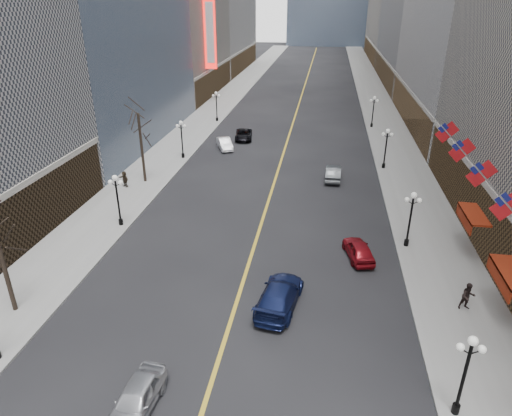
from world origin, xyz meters
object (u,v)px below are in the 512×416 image
(streetlamp_east_1, at_px, (411,214))
(car_nb_far, at_px, (244,135))
(streetlamp_east_0, at_px, (466,368))
(streetlamp_east_2, at_px, (386,144))
(car_nb_near, at_px, (136,399))
(car_sb_near, at_px, (279,295))
(streetlamp_west_2, at_px, (182,135))
(car_sb_mid, at_px, (359,250))
(car_sb_far, at_px, (333,173))
(streetlamp_west_1, at_px, (117,195))
(streetlamp_east_3, at_px, (373,108))
(car_nb_mid, at_px, (225,144))
(streetlamp_west_3, at_px, (216,103))

(streetlamp_east_1, relative_size, car_nb_far, 0.94)
(streetlamp_east_0, height_order, streetlamp_east_2, same)
(car_nb_near, xyz_separation_m, car_sb_near, (5.81, 9.02, 0.09))
(streetlamp_west_2, height_order, car_nb_far, streetlamp_west_2)
(car_nb_far, bearing_deg, car_sb_mid, -72.37)
(streetlamp_east_2, distance_m, car_sb_near, 28.53)
(streetlamp_east_1, relative_size, car_sb_far, 1.00)
(streetlamp_west_1, xyz_separation_m, car_nb_near, (8.74, -18.00, -2.17))
(car_sb_near, xyz_separation_m, car_sb_mid, (5.24, 6.74, -0.12))
(streetlamp_west_1, xyz_separation_m, car_sb_mid, (19.79, -2.23, -2.20))
(streetlamp_east_3, relative_size, car_nb_mid, 1.07)
(car_nb_near, height_order, car_sb_near, car_sb_near)
(streetlamp_east_3, height_order, streetlamp_west_1, same)
(streetlamp_east_2, xyz_separation_m, car_nb_far, (-17.79, 9.16, -2.24))
(streetlamp_east_1, bearing_deg, streetlamp_west_1, 180.00)
(streetlamp_east_2, bearing_deg, streetlamp_west_1, -142.67)
(streetlamp_east_2, xyz_separation_m, car_nb_near, (-14.86, -36.00, -2.17))
(streetlamp_west_3, height_order, car_nb_near, streetlamp_west_3)
(streetlamp_east_2, relative_size, car_sb_near, 0.80)
(streetlamp_east_1, height_order, streetlamp_west_2, same)
(streetlamp_west_1, relative_size, car_sb_near, 0.80)
(car_sb_near, bearing_deg, car_sb_far, -90.25)
(streetlamp_west_1, distance_m, car_nb_far, 27.86)
(streetlamp_west_1, relative_size, streetlamp_west_2, 1.00)
(streetlamp_east_1, distance_m, streetlamp_west_2, 29.68)
(streetlamp_east_1, distance_m, streetlamp_west_3, 43.05)
(car_sb_near, distance_m, car_sb_mid, 8.54)
(streetlamp_east_0, xyz_separation_m, streetlamp_west_2, (-23.60, 34.00, 0.00))
(streetlamp_east_0, bearing_deg, streetlamp_west_1, 145.86)
(streetlamp_west_1, bearing_deg, car_sb_near, -31.68)
(streetlamp_east_1, xyz_separation_m, streetlamp_west_3, (-23.60, 36.00, 0.00))
(streetlamp_east_3, bearing_deg, car_nb_mid, -145.43)
(streetlamp_east_0, distance_m, car_sb_far, 30.41)
(streetlamp_east_3, distance_m, car_sb_near, 45.93)
(streetlamp_west_1, bearing_deg, streetlamp_east_3, 56.75)
(streetlamp_east_1, bearing_deg, car_sb_mid, -149.63)
(streetlamp_west_3, bearing_deg, streetlamp_east_3, 0.00)
(car_nb_near, bearing_deg, car_sb_near, 61.22)
(streetlamp_east_3, xyz_separation_m, streetlamp_west_1, (-23.60, -36.00, 0.00))
(streetlamp_west_2, xyz_separation_m, car_sb_far, (17.92, -4.20, -2.16))
(streetlamp_east_3, distance_m, car_nb_far, 19.99)
(car_nb_near, height_order, car_sb_far, car_sb_far)
(car_nb_far, height_order, car_sb_mid, car_sb_mid)
(car_nb_near, xyz_separation_m, car_sb_far, (9.18, 31.80, 0.01))
(streetlamp_west_3, distance_m, car_sb_near, 47.32)
(streetlamp_west_2, bearing_deg, car_nb_mid, 47.91)
(car_nb_mid, xyz_separation_m, car_sb_near, (10.40, -31.57, 0.12))
(car_nb_near, relative_size, car_nb_far, 0.90)
(streetlamp_east_2, bearing_deg, streetlamp_east_1, -90.00)
(streetlamp_east_1, bearing_deg, streetlamp_west_2, 142.67)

